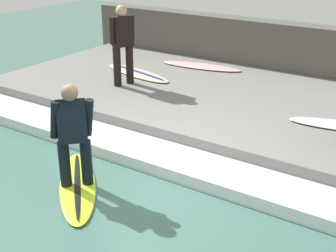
{
  "coord_description": "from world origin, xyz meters",
  "views": [
    {
      "loc": [
        -4.77,
        -3.62,
        3.46
      ],
      "look_at": [
        0.65,
        0.0,
        0.7
      ],
      "focal_mm": 50.0,
      "sensor_mm": 36.0,
      "label": 1
    }
  ],
  "objects_px": {
    "surfboard_riding": "(78,185)",
    "surfer_riding": "(73,131)",
    "surfboard_waiting_near": "(137,73)",
    "surfboard_spare": "(201,66)",
    "surfer_waiting_near": "(122,41)"
  },
  "relations": [
    {
      "from": "surfboard_riding",
      "to": "surfer_waiting_near",
      "type": "distance_m",
      "value": 3.93
    },
    {
      "from": "surfboard_riding",
      "to": "surfboard_waiting_near",
      "type": "relative_size",
      "value": 0.88
    },
    {
      "from": "surfboard_waiting_near",
      "to": "surfboard_spare",
      "type": "relative_size",
      "value": 1.02
    },
    {
      "from": "surfboard_riding",
      "to": "surfer_riding",
      "type": "distance_m",
      "value": 0.87
    },
    {
      "from": "surfboard_spare",
      "to": "surfer_waiting_near",
      "type": "bearing_deg",
      "value": 161.35
    },
    {
      "from": "surfboard_riding",
      "to": "surfer_riding",
      "type": "height_order",
      "value": "surfer_riding"
    },
    {
      "from": "surfboard_riding",
      "to": "surfer_riding",
      "type": "relative_size",
      "value": 1.23
    },
    {
      "from": "surfer_riding",
      "to": "surfboard_spare",
      "type": "height_order",
      "value": "surfer_riding"
    },
    {
      "from": "surfer_waiting_near",
      "to": "surfboard_waiting_near",
      "type": "xyz_separation_m",
      "value": [
        0.77,
        0.23,
        -0.91
      ]
    },
    {
      "from": "surfer_riding",
      "to": "surfboard_riding",
      "type": "bearing_deg",
      "value": 90.0
    },
    {
      "from": "surfboard_riding",
      "to": "surfboard_waiting_near",
      "type": "bearing_deg",
      "value": 26.05
    },
    {
      "from": "surfer_riding",
      "to": "surfboard_spare",
      "type": "relative_size",
      "value": 0.73
    },
    {
      "from": "surfer_riding",
      "to": "surfboard_waiting_near",
      "type": "xyz_separation_m",
      "value": [
        4.05,
        1.98,
        -0.49
      ]
    },
    {
      "from": "surfboard_riding",
      "to": "surfer_riding",
      "type": "bearing_deg",
      "value": -90.0
    },
    {
      "from": "surfboard_riding",
      "to": "surfer_riding",
      "type": "xyz_separation_m",
      "value": [
        0.0,
        -0.0,
        0.87
      ]
    }
  ]
}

